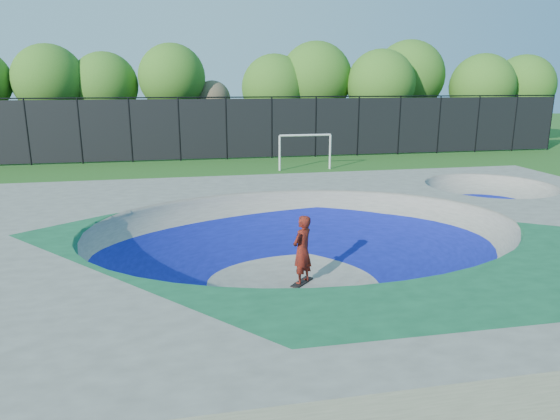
{
  "coord_description": "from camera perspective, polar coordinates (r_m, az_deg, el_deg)",
  "views": [
    {
      "loc": [
        -2.96,
        -11.68,
        4.96
      ],
      "look_at": [
        -0.04,
        3.0,
        1.1
      ],
      "focal_mm": 32.0,
      "sensor_mm": 36.0,
      "label": 1
    }
  ],
  "objects": [
    {
      "name": "ground",
      "position": [
        13.03,
        2.76,
        -7.93
      ],
      "size": [
        120.0,
        120.0,
        0.0
      ],
      "primitive_type": "plane",
      "color": "#1F5116",
      "rests_on": "ground"
    },
    {
      "name": "skate_deck",
      "position": [
        12.76,
        2.8,
        -4.81
      ],
      "size": [
        22.0,
        14.0,
        1.5
      ],
      "primitive_type": "cube",
      "color": "gray",
      "rests_on": "ground"
    },
    {
      "name": "skater",
      "position": [
        12.47,
        2.55,
        -4.6
      ],
      "size": [
        0.77,
        0.75,
        1.78
      ],
      "primitive_type": "imported",
      "rotation": [
        0.0,
        0.0,
        3.87
      ],
      "color": "#AA210D",
      "rests_on": "ground"
    },
    {
      "name": "skateboard",
      "position": [
        12.78,
        2.51,
        -8.28
      ],
      "size": [
        0.69,
        0.72,
        0.05
      ],
      "primitive_type": "cube",
      "rotation": [
        0.0,
        0.0,
        0.82
      ],
      "color": "black",
      "rests_on": "ground"
    },
    {
      "name": "soccer_goal",
      "position": [
        28.9,
        2.9,
        7.41
      ],
      "size": [
        3.11,
        0.12,
        2.05
      ],
      "color": "silver",
      "rests_on": "ground"
    },
    {
      "name": "fence",
      "position": [
        32.94,
        -6.15,
        9.39
      ],
      "size": [
        48.09,
        0.09,
        4.04
      ],
      "color": "black",
      "rests_on": "ground"
    },
    {
      "name": "treeline",
      "position": [
        37.84,
        -4.24,
        14.46
      ],
      "size": [
        53.33,
        7.87,
        8.36
      ],
      "color": "#4C3326",
      "rests_on": "ground"
    }
  ]
}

